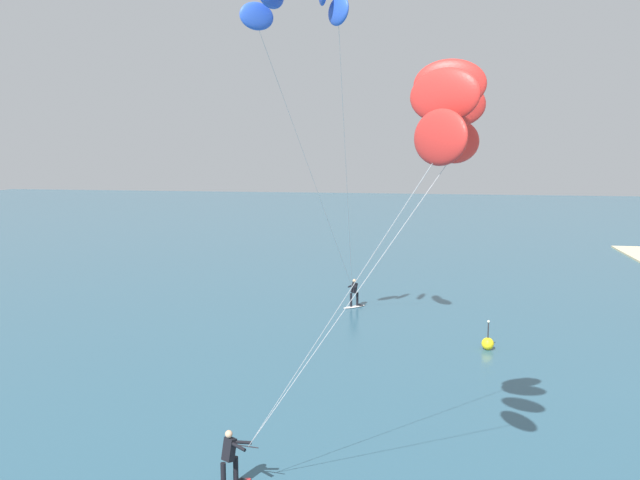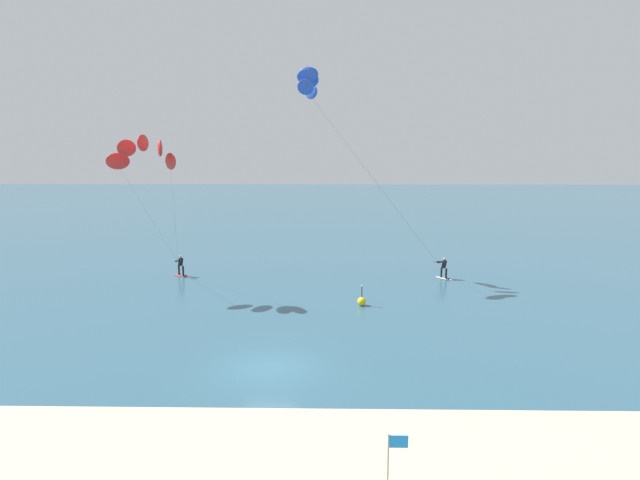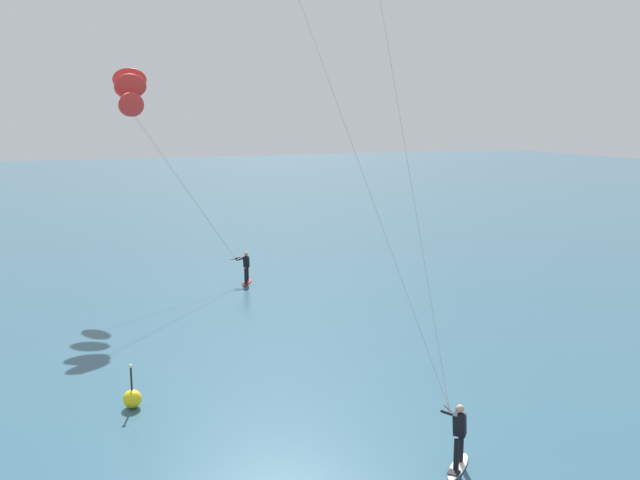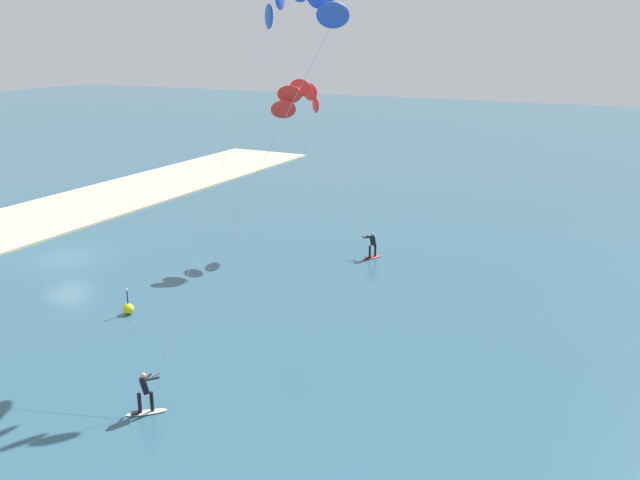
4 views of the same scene
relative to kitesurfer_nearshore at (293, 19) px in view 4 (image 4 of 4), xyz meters
name	(u,v)px [view 4 (image 4 of 4)]	position (x,y,z in m)	size (l,w,h in m)	color
ground_plane	(66,258)	(-1.72, -17.70, -14.15)	(240.00, 240.00, 0.00)	#2D566B
kitesurfer_nearshore	(293,19)	(0.00, 0.00, 0.00)	(11.95, 4.62, 15.97)	white
kitesurfer_mid_water	(303,104)	(-11.15, -5.58, -4.82)	(4.97, 6.86, 10.90)	red
marker_buoy	(128,308)	(3.18, -7.97, -13.86)	(0.56, 0.56, 1.38)	yellow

